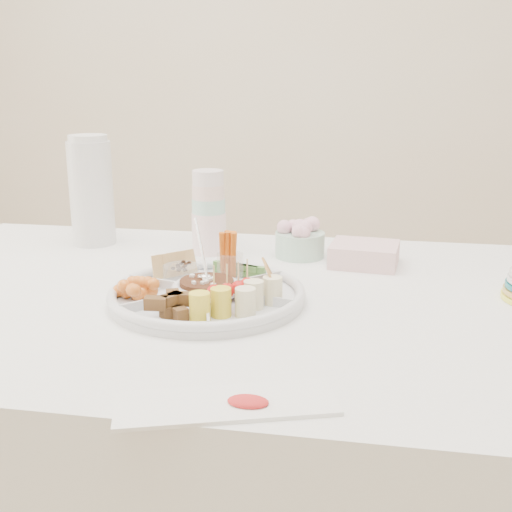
# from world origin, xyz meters

# --- Properties ---
(wall_back) EXTENTS (4.00, 0.02, 2.70)m
(wall_back) POSITION_xyz_m (0.00, 2.00, 1.35)
(wall_back) COLOR beige
(wall_back) RESTS_ON ground
(dining_table) EXTENTS (1.52, 1.02, 0.76)m
(dining_table) POSITION_xyz_m (0.00, 0.00, 0.38)
(dining_table) COLOR white
(dining_table) RESTS_ON floor
(party_tray) EXTENTS (0.46, 0.46, 0.04)m
(party_tray) POSITION_xyz_m (0.02, -0.06, 0.78)
(party_tray) COLOR silver
(party_tray) RESTS_ON dining_table
(bean_dip) EXTENTS (0.13, 0.13, 0.04)m
(bean_dip) POSITION_xyz_m (0.02, -0.06, 0.79)
(bean_dip) COLOR black
(bean_dip) RESTS_ON party_tray
(tortillas) EXTENTS (0.12, 0.12, 0.06)m
(tortillas) POSITION_xyz_m (0.15, -0.02, 0.80)
(tortillas) COLOR #996844
(tortillas) RESTS_ON party_tray
(carrot_cucumber) EXTENTS (0.13, 0.13, 0.10)m
(carrot_cucumber) POSITION_xyz_m (0.05, 0.07, 0.82)
(carrot_cucumber) COLOR #D55F13
(carrot_cucumber) RESTS_ON party_tray
(pita_raisins) EXTENTS (0.13, 0.13, 0.06)m
(pita_raisins) POSITION_xyz_m (-0.07, 0.04, 0.80)
(pita_raisins) COLOR #ECD18D
(pita_raisins) RESTS_ON party_tray
(cherries) EXTENTS (0.14, 0.14, 0.04)m
(cherries) POSITION_xyz_m (-0.10, -0.09, 0.79)
(cherries) COLOR orange
(cherries) RESTS_ON party_tray
(granola_chunks) EXTENTS (0.13, 0.13, 0.05)m
(granola_chunks) POSITION_xyz_m (-0.01, -0.18, 0.79)
(granola_chunks) COLOR brown
(granola_chunks) RESTS_ON party_tray
(banana_tomato) EXTENTS (0.15, 0.15, 0.10)m
(banana_tomato) POSITION_xyz_m (0.11, -0.15, 0.82)
(banana_tomato) COLOR #D5D254
(banana_tomato) RESTS_ON party_tray
(cup_stack) EXTENTS (0.11, 0.11, 0.23)m
(cup_stack) POSITION_xyz_m (-0.06, 0.30, 0.88)
(cup_stack) COLOR silver
(cup_stack) RESTS_ON dining_table
(thermos) EXTENTS (0.14, 0.14, 0.29)m
(thermos) POSITION_xyz_m (-0.39, 0.34, 0.90)
(thermos) COLOR silver
(thermos) RESTS_ON dining_table
(flower_bowl) EXTENTS (0.14, 0.14, 0.09)m
(flower_bowl) POSITION_xyz_m (0.16, 0.31, 0.80)
(flower_bowl) COLOR #8FB9A6
(flower_bowl) RESTS_ON dining_table
(napkin_stack) EXTENTS (0.17, 0.15, 0.05)m
(napkin_stack) POSITION_xyz_m (0.32, 0.26, 0.78)
(napkin_stack) COLOR beige
(napkin_stack) RESTS_ON dining_table
(placemat) EXTENTS (0.32, 0.19, 0.01)m
(placemat) POSITION_xyz_m (0.15, -0.45, 0.76)
(placemat) COLOR white
(placemat) RESTS_ON dining_table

